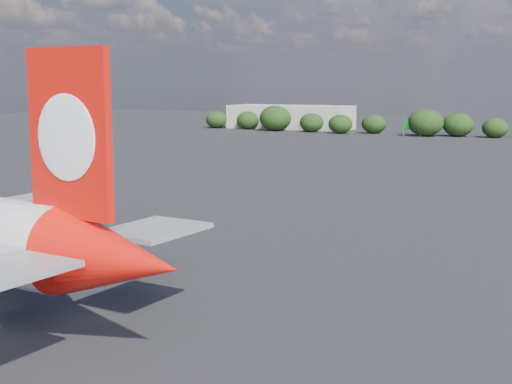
% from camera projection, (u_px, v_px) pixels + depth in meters
% --- Properties ---
extents(ground, '(500.00, 500.00, 0.00)m').
position_uv_depth(ground, '(313.00, 194.00, 100.63)').
color(ground, black).
rests_on(ground, ground).
extents(terminal_building, '(42.00, 16.00, 8.00)m').
position_uv_depth(terminal_building, '(291.00, 117.00, 245.41)').
color(terminal_building, '#A59A8E').
rests_on(terminal_building, ground).
extents(highway_sign, '(6.00, 0.30, 4.50)m').
position_uv_depth(highway_sign, '(412.00, 126.00, 209.95)').
color(highway_sign, '#125C1B').
rests_on(highway_sign, ground).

